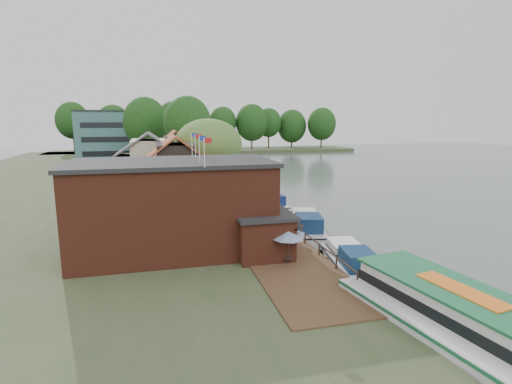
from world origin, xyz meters
TOP-DOWN VIEW (x-y plane):
  - ground at (0.00, 0.00)m, footprint 260.00×260.00m
  - land_bank at (-30.00, 35.00)m, footprint 50.00×140.00m
  - quay_deck at (-8.00, 10.00)m, footprint 6.00×50.00m
  - quay_rail at (-5.30, 10.50)m, footprint 0.20×49.00m
  - pub at (-14.00, -1.00)m, footprint 20.00×11.00m
  - hotel_block at (-22.00, 70.00)m, footprint 25.40×12.40m
  - cottage_a at (-15.00, 14.00)m, footprint 8.60×7.60m
  - cottage_b at (-18.00, 24.00)m, footprint 9.60×8.60m
  - cottage_c at (-14.00, 33.00)m, footprint 7.60×7.60m
  - willow at (-10.50, 19.00)m, footprint 8.60×8.60m
  - umbrella_0 at (-8.17, -6.01)m, footprint 2.29×2.29m
  - umbrella_1 at (-7.66, -4.96)m, footprint 2.29×2.29m
  - umbrella_2 at (-7.19, -0.44)m, footprint 2.07×2.07m
  - umbrella_3 at (-7.39, 2.99)m, footprint 2.14×2.14m
  - umbrella_4 at (-7.18, 4.57)m, footprint 1.98×1.98m
  - umbrella_5 at (-7.41, 8.87)m, footprint 1.98×1.98m
  - cruiser_0 at (-3.31, -6.18)m, footprint 4.55×9.77m
  - cruiser_1 at (-3.06, 3.49)m, footprint 5.78×10.86m
  - cruiser_2 at (-3.94, 15.30)m, footprint 5.58×9.67m
  - cruiser_3 at (-2.77, 24.19)m, footprint 5.38×10.84m
  - cruiser_4 at (-3.22, 35.63)m, footprint 4.50×11.12m
  - tour_boat at (-3.08, -17.93)m, footprint 6.81×16.10m
  - swan at (-4.08, -12.57)m, footprint 0.44×0.44m
  - bank_tree_0 at (-11.27, 41.06)m, footprint 8.54×8.54m
  - bank_tree_1 at (-18.74, 49.84)m, footprint 8.58×8.58m
  - bank_tree_2 at (-17.62, 58.28)m, footprint 8.20×8.20m
  - bank_tree_3 at (-17.22, 76.76)m, footprint 6.41×6.41m
  - bank_tree_4 at (-16.35, 86.65)m, footprint 6.43×6.43m
  - bank_tree_5 at (-15.16, 95.68)m, footprint 7.80×7.80m

SIDE VIEW (x-z plane):
  - ground at x=0.00m, z-range 0.00..0.00m
  - swan at x=-4.08m, z-range 0.00..0.44m
  - land_bank at x=-30.00m, z-range 0.00..1.00m
  - quay_deck at x=-8.00m, z-range 1.00..1.10m
  - cruiser_2 at x=-3.94m, z-range 0.00..2.20m
  - cruiser_0 at x=-3.31m, z-range 0.00..2.26m
  - cruiser_1 at x=-3.06m, z-range 0.00..2.53m
  - cruiser_3 at x=-2.77m, z-range 0.00..2.54m
  - cruiser_4 at x=-3.22m, z-range 0.00..2.66m
  - quay_rail at x=-5.30m, z-range 1.00..2.00m
  - tour_boat at x=-3.08m, z-range 0.00..3.41m
  - umbrella_0 at x=-8.17m, z-range 1.10..3.48m
  - umbrella_1 at x=-7.66m, z-range 1.10..3.48m
  - umbrella_2 at x=-7.19m, z-range 1.10..3.48m
  - umbrella_3 at x=-7.39m, z-range 1.10..3.48m
  - umbrella_4 at x=-7.18m, z-range 1.10..3.48m
  - umbrella_5 at x=-7.41m, z-range 1.10..3.48m
  - pub at x=-14.00m, z-range 1.00..8.30m
  - cottage_a at x=-15.00m, z-range 1.00..9.50m
  - cottage_b at x=-18.00m, z-range 1.00..9.50m
  - cottage_c at x=-14.00m, z-range 1.00..9.50m
  - willow at x=-10.50m, z-range 1.00..11.43m
  - bank_tree_4 at x=-16.35m, z-range 1.00..12.56m
  - bank_tree_3 at x=-17.22m, z-range 1.00..12.56m
  - hotel_block at x=-22.00m, z-range 1.00..13.30m
  - bank_tree_5 at x=-15.16m, z-range 1.00..14.51m
  - bank_tree_2 at x=-17.62m, z-range 1.00..14.91m
  - bank_tree_0 at x=-11.27m, z-range 1.00..15.39m
  - bank_tree_1 at x=-18.74m, z-range 1.00..15.57m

